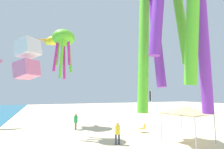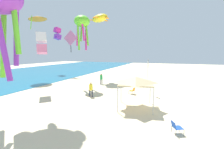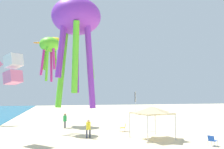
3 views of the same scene
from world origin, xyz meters
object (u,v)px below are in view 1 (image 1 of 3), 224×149
object	(u,v)px
banner_flag	(151,106)
person_kite_handler	(76,120)
kite_octopus_lime	(64,40)
kite_turtle_yellow	(57,40)
kite_box_white	(28,59)
canopy_tent	(187,110)
folding_chair_facing_ocean	(143,128)
person_near_umbrella	(117,131)

from	to	relation	value
banner_flag	person_kite_handler	world-z (taller)	banner_flag
person_kite_handler	kite_octopus_lime	bearing A→B (deg)	-17.19
kite_turtle_yellow	kite_box_white	world-z (taller)	kite_turtle_yellow
kite_turtle_yellow	kite_octopus_lime	xyz separation A→B (m)	(-6.24, -0.16, -1.88)
person_kite_handler	kite_octopus_lime	size ratio (longest dim) A/B	0.35
kite_box_white	kite_octopus_lime	world-z (taller)	kite_octopus_lime
canopy_tent	person_kite_handler	xyz separation A→B (m)	(8.43, 7.31, -1.52)
canopy_tent	kite_turtle_yellow	size ratio (longest dim) A/B	0.77
folding_chair_facing_ocean	canopy_tent	bearing A→B (deg)	32.00
kite_box_white	kite_octopus_lime	distance (m)	6.31
person_kite_handler	person_near_umbrella	world-z (taller)	person_kite_handler
folding_chair_facing_ocean	kite_turtle_yellow	world-z (taller)	kite_turtle_yellow
canopy_tent	banner_flag	size ratio (longest dim) A/B	0.82
banner_flag	kite_turtle_yellow	size ratio (longest dim) A/B	0.94
kite_octopus_lime	folding_chair_facing_ocean	bearing A→B (deg)	-145.43
banner_flag	kite_box_white	xyz separation A→B (m)	(-3.83, 12.19, 3.49)
kite_octopus_lime	person_kite_handler	bearing A→B (deg)	-82.13
folding_chair_facing_ocean	person_near_umbrella	distance (m)	5.01
person_kite_handler	kite_turtle_yellow	world-z (taller)	kite_turtle_yellow
banner_flag	folding_chair_facing_ocean	bearing A→B (deg)	114.31
folding_chair_facing_ocean	kite_octopus_lime	xyz separation A→B (m)	(1.72, 7.84, 8.60)
person_kite_handler	folding_chair_facing_ocean	bearing A→B (deg)	78.27
kite_box_white	kite_octopus_lime	size ratio (longest dim) A/B	0.54
folding_chair_facing_ocean	person_kite_handler	xyz separation A→B (m)	(3.98, 6.00, 0.52)
canopy_tent	banner_flag	bearing A→B (deg)	-3.37
person_kite_handler	kite_turtle_yellow	size ratio (longest dim) A/B	0.37
canopy_tent	person_kite_handler	distance (m)	11.26
kite_box_white	kite_octopus_lime	bearing A→B (deg)	16.64
kite_turtle_yellow	kite_box_white	xyz separation A→B (m)	(-11.06, 2.57, -4.89)
person_near_umbrella	kite_turtle_yellow	world-z (taller)	kite_turtle_yellow
kite_turtle_yellow	kite_box_white	distance (m)	12.37
kite_octopus_lime	person_near_umbrella	bearing A→B (deg)	176.34
folding_chair_facing_ocean	person_near_umbrella	world-z (taller)	person_near_umbrella
kite_turtle_yellow	banner_flag	bearing A→B (deg)	-162.37
canopy_tent	folding_chair_facing_ocean	xyz separation A→B (m)	(4.45, 1.31, -2.04)
kite_box_white	person_near_umbrella	bearing A→B (deg)	-41.03
banner_flag	kite_octopus_lime	size ratio (longest dim) A/B	0.89
canopy_tent	person_kite_handler	world-z (taller)	canopy_tent
banner_flag	person_near_umbrella	bearing A→B (deg)	121.55
folding_chair_facing_ocean	kite_turtle_yellow	size ratio (longest dim) A/B	0.18
canopy_tent	banner_flag	xyz separation A→B (m)	(5.18, -0.30, 0.05)
person_kite_handler	kite_turtle_yellow	xyz separation A→B (m)	(3.98, 2.00, 9.96)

